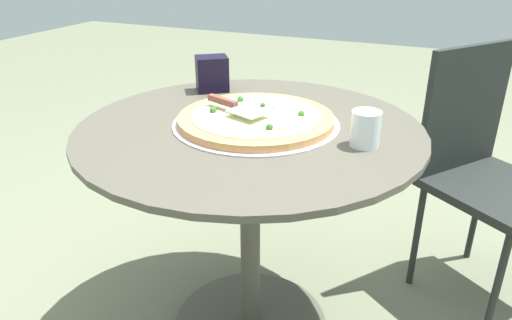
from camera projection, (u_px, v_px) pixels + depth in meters
The scene contains 6 objects.
patio_table at pixel (250, 184), 1.44m from camera, with size 0.97×0.97×0.73m.
pizza_on_tray at pixel (256, 119), 1.37m from camera, with size 0.47×0.47×0.04m.
pizza_server at pixel (235, 106), 1.37m from camera, with size 0.21×0.12×0.02m.
drinking_cup at pixel (365, 129), 1.21m from camera, with size 0.07×0.07×0.09m, color white.
napkin_dispenser at pixel (212, 74), 1.64m from camera, with size 0.10×0.08×0.12m, color black.
patio_chair_near at pixel (483, 161), 1.66m from camera, with size 0.55×0.55×0.89m.
Camera 1 is at (0.53, -1.16, 1.21)m, focal length 34.04 mm.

